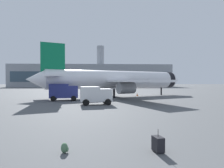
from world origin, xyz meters
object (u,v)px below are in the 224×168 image
cargo_van (96,95)px  rolling_suitcase (158,144)px  airplane_at_gate (116,80)px  safety_cone_mid (60,95)px  traveller_backpack (65,148)px  service_truck (64,91)px  safety_cone_near (137,94)px

cargo_van → rolling_suitcase: (3.63, -18.71, -1.06)m
airplane_at_gate → cargo_van: bearing=-106.2°
safety_cone_mid → traveller_backpack: size_ratio=1.71×
service_truck → rolling_suitcase: size_ratio=4.58×
airplane_at_gate → safety_cone_near: (4.89, 2.01, -3.32)m
airplane_at_gate → rolling_suitcase: size_ratio=31.08×
rolling_suitcase → airplane_at_gate: bearing=89.3°
service_truck → rolling_suitcase: service_truck is taller
airplane_at_gate → safety_cone_mid: bearing=-179.5°
airplane_at_gate → rolling_suitcase: airplane_at_gate is taller
service_truck → safety_cone_near: bearing=33.4°
rolling_suitcase → service_truck: bearing=110.7°
safety_cone_mid → rolling_suitcase: size_ratio=0.75×
safety_cone_near → safety_cone_mid: 17.02m
airplane_at_gate → traveller_backpack: bearing=-98.5°
airplane_at_gate → rolling_suitcase: (-0.40, -32.58, -3.27)m
airplane_at_gate → traveller_backpack: airplane_at_gate is taller
rolling_suitcase → traveller_backpack: rolling_suitcase is taller
service_truck → airplane_at_gate: bearing=38.1°
airplane_at_gate → safety_cone_mid: size_ratio=41.56×
rolling_suitcase → traveller_backpack: size_ratio=2.29×
airplane_at_gate → cargo_van: (-4.03, -13.88, -2.21)m
cargo_van → safety_cone_near: (8.92, 15.88, -1.11)m
cargo_van → safety_cone_mid: size_ratio=5.68×
airplane_at_gate → rolling_suitcase: bearing=-90.7°
airplane_at_gate → safety_cone_near: size_ratio=49.58×
service_truck → traveller_backpack: size_ratio=10.49×
cargo_van → safety_cone_near: 18.25m
cargo_van → rolling_suitcase: 19.09m
airplane_at_gate → traveller_backpack: 33.01m
cargo_van → airplane_at_gate: bearing=73.8°
cargo_van → rolling_suitcase: cargo_van is taller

